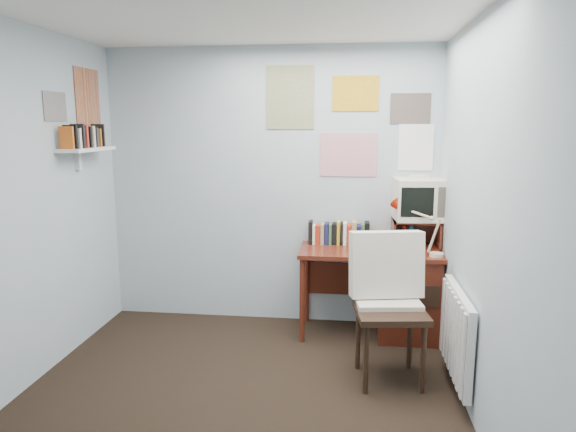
# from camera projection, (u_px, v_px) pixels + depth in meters

# --- Properties ---
(ground) EXTENTS (3.50, 3.50, 0.00)m
(ground) POSITION_uv_depth(u_px,v_px,m) (229.00, 421.00, 3.19)
(ground) COLOR black
(ground) RESTS_ON ground
(back_wall) EXTENTS (3.00, 0.02, 2.50)m
(back_wall) POSITION_uv_depth(u_px,v_px,m) (271.00, 187.00, 4.67)
(back_wall) COLOR #AEB9C7
(back_wall) RESTS_ON ground
(right_wall) EXTENTS (0.02, 3.50, 2.50)m
(right_wall) POSITION_uv_depth(u_px,v_px,m) (494.00, 231.00, 2.79)
(right_wall) COLOR #AEB9C7
(right_wall) RESTS_ON ground
(desk) EXTENTS (1.20, 0.55, 0.76)m
(desk) POSITION_uv_depth(u_px,v_px,m) (401.00, 290.00, 4.42)
(desk) COLOR maroon
(desk) RESTS_ON ground
(desk_chair) EXTENTS (0.59, 0.57, 1.03)m
(desk_chair) POSITION_uv_depth(u_px,v_px,m) (390.00, 312.00, 3.61)
(desk_chair) COLOR black
(desk_chair) RESTS_ON ground
(desk_lamp) EXTENTS (0.31, 0.28, 0.41)m
(desk_lamp) POSITION_uv_depth(u_px,v_px,m) (438.00, 232.00, 4.13)
(desk_lamp) COLOR red
(desk_lamp) RESTS_ON desk
(tv_riser) EXTENTS (0.40, 0.30, 0.25)m
(tv_riser) POSITION_uv_depth(u_px,v_px,m) (415.00, 234.00, 4.43)
(tv_riser) COLOR maroon
(tv_riser) RESTS_ON desk
(crt_tv) EXTENTS (0.43, 0.41, 0.38)m
(crt_tv) POSITION_uv_depth(u_px,v_px,m) (419.00, 197.00, 4.39)
(crt_tv) COLOR beige
(crt_tv) RESTS_ON tv_riser
(book_row) EXTENTS (0.60, 0.14, 0.22)m
(book_row) POSITION_uv_depth(u_px,v_px,m) (342.00, 232.00, 4.58)
(book_row) COLOR maroon
(book_row) RESTS_ON desk
(radiator) EXTENTS (0.09, 0.80, 0.60)m
(radiator) POSITION_uv_depth(u_px,v_px,m) (457.00, 334.00, 3.48)
(radiator) COLOR white
(radiator) RESTS_ON right_wall
(wall_shelf) EXTENTS (0.20, 0.62, 0.24)m
(wall_shelf) POSITION_uv_depth(u_px,v_px,m) (87.00, 149.00, 4.14)
(wall_shelf) COLOR white
(wall_shelf) RESTS_ON left_wall
(posters_back) EXTENTS (1.20, 0.01, 0.90)m
(posters_back) POSITION_uv_depth(u_px,v_px,m) (349.00, 121.00, 4.48)
(posters_back) COLOR white
(posters_back) RESTS_ON back_wall
(posters_left) EXTENTS (0.01, 0.70, 0.60)m
(posters_left) POSITION_uv_depth(u_px,v_px,m) (72.00, 101.00, 4.08)
(posters_left) COLOR white
(posters_left) RESTS_ON left_wall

